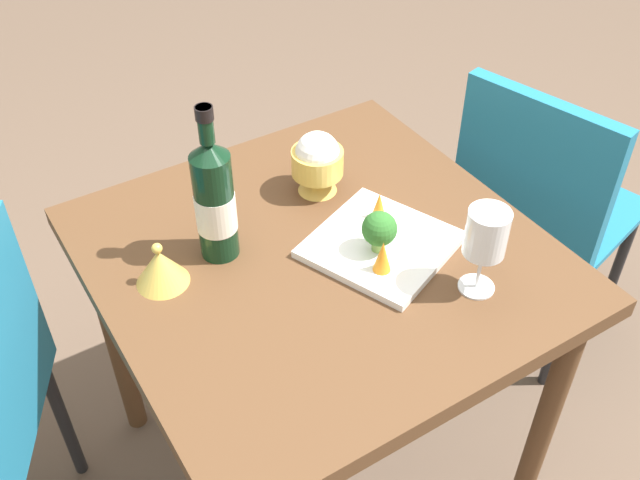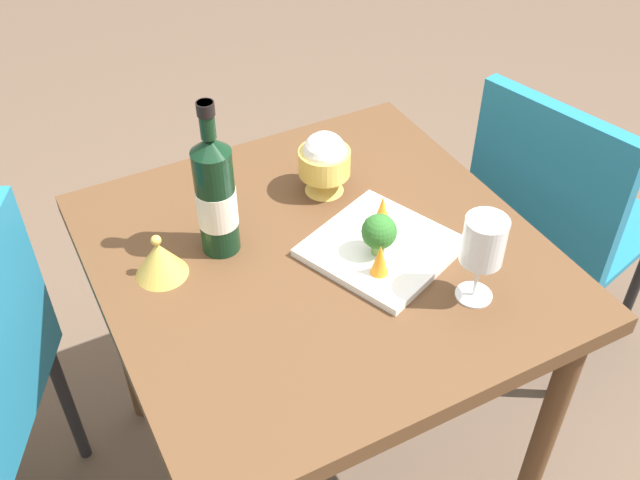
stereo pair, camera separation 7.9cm
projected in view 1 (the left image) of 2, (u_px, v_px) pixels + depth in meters
The scene contains 11 objects.
ground_plane at pixel (320, 457), 1.91m from camera, with size 8.00×8.00×0.00m, color brown.
dining_table at pixel (320, 284), 1.49m from camera, with size 0.84×0.84×0.72m.
chair_near_window at pixel (539, 199), 1.87m from camera, with size 0.49×0.49×0.85m.
wine_bottle at pixel (215, 200), 1.35m from camera, with size 0.08×0.08×0.32m.
wine_glass at pixel (486, 235), 1.27m from camera, with size 0.08×0.08×0.18m.
rice_bowl at pixel (317, 162), 1.53m from camera, with size 0.11×0.11×0.14m.
rice_bowl_lid at pixel (160, 267), 1.35m from camera, with size 0.10×0.10×0.09m.
serving_plate at pixel (381, 245), 1.44m from camera, with size 0.33×0.33×0.02m.
broccoli_floret at pixel (379, 230), 1.38m from camera, with size 0.07×0.07×0.09m.
carrot_garnish_left at pixel (379, 205), 1.47m from camera, with size 0.03×0.03×0.06m.
carrot_garnish_right at pixel (383, 256), 1.35m from camera, with size 0.03×0.03×0.07m.
Camera 1 is at (0.90, -0.56, 1.68)m, focal length 41.23 mm.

